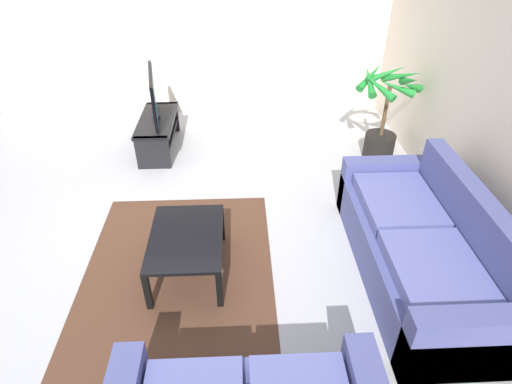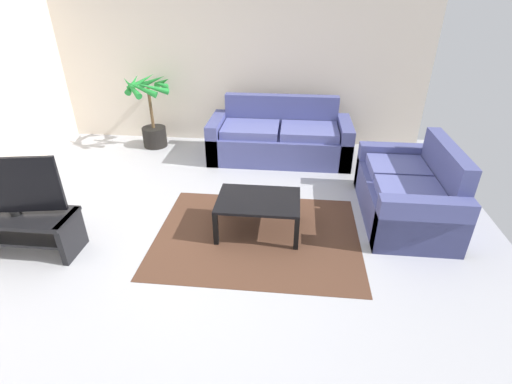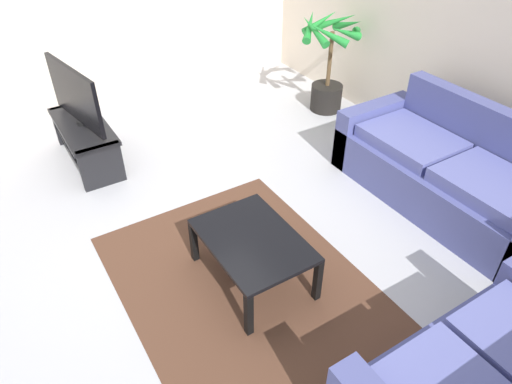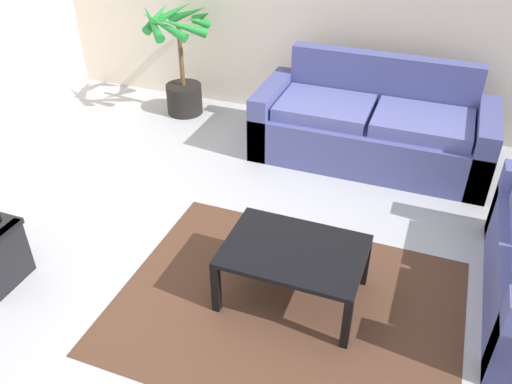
{
  "view_description": "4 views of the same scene",
  "coord_description": "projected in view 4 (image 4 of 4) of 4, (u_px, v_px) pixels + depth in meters",
  "views": [
    {
      "loc": [
        3.38,
        0.74,
        2.78
      ],
      "look_at": [
        0.23,
        0.88,
        0.59
      ],
      "focal_mm": 29.53,
      "sensor_mm": 36.0,
      "label": 1
    },
    {
      "loc": [
        0.93,
        -3.2,
        2.44
      ],
      "look_at": [
        0.56,
        0.4,
        0.41
      ],
      "focal_mm": 26.53,
      "sensor_mm": 36.0,
      "label": 2
    },
    {
      "loc": [
        2.72,
        -1.03,
        2.68
      ],
      "look_at": [
        0.13,
        0.58,
        0.4
      ],
      "focal_mm": 32.44,
      "sensor_mm": 36.0,
      "label": 3
    },
    {
      "loc": [
        1.27,
        -2.19,
        2.55
      ],
      "look_at": [
        0.21,
        0.61,
        0.52
      ],
      "focal_mm": 36.83,
      "sensor_mm": 36.0,
      "label": 4
    }
  ],
  "objects": [
    {
      "name": "ground_plane",
      "position": [
        194.0,
        299.0,
        3.49
      ],
      "size": [
        6.6,
        6.6,
        0.0
      ],
      "primitive_type": "plane",
      "color": "#B2B2B7"
    },
    {
      "name": "couch_main",
      "position": [
        372.0,
        129.0,
        4.88
      ],
      "size": [
        2.12,
        0.9,
        0.9
      ],
      "color": "#4C518C",
      "rests_on": "ground"
    },
    {
      "name": "coffee_table",
      "position": [
        294.0,
        255.0,
        3.32
      ],
      "size": [
        0.89,
        0.63,
        0.41
      ],
      "color": "black",
      "rests_on": "ground"
    },
    {
      "name": "area_rug",
      "position": [
        287.0,
        305.0,
        3.44
      ],
      "size": [
        2.2,
        1.7,
        0.01
      ],
      "primitive_type": "cube",
      "color": "#513323",
      "rests_on": "ground"
    },
    {
      "name": "potted_palm",
      "position": [
        181.0,
        65.0,
        5.56
      ],
      "size": [
        0.81,
        0.81,
        1.17
      ],
      "color": "black",
      "rests_on": "ground"
    }
  ]
}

